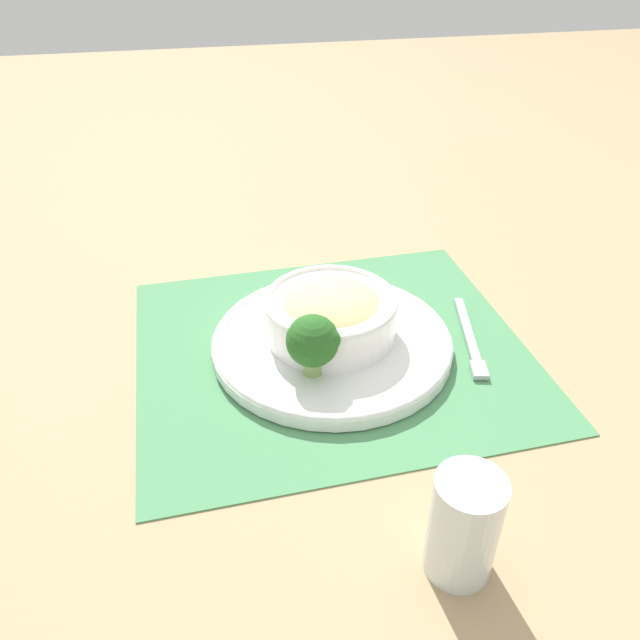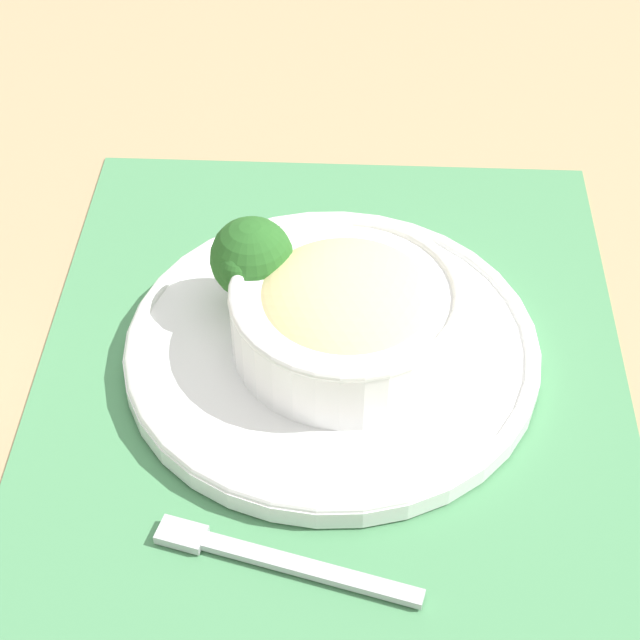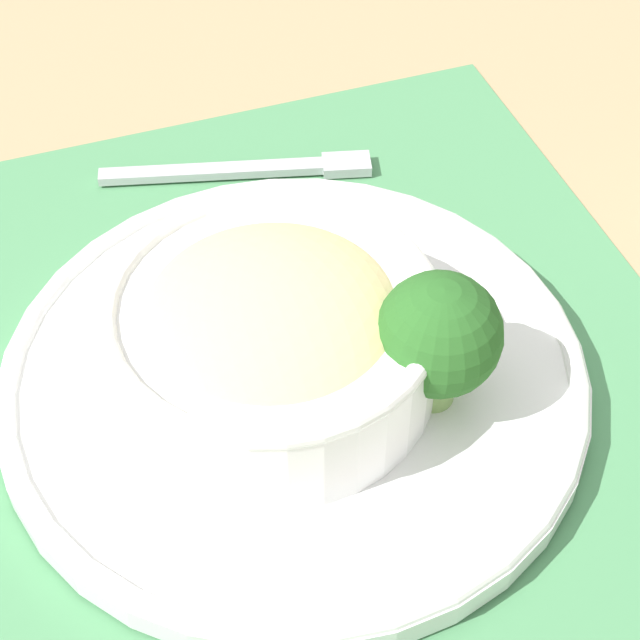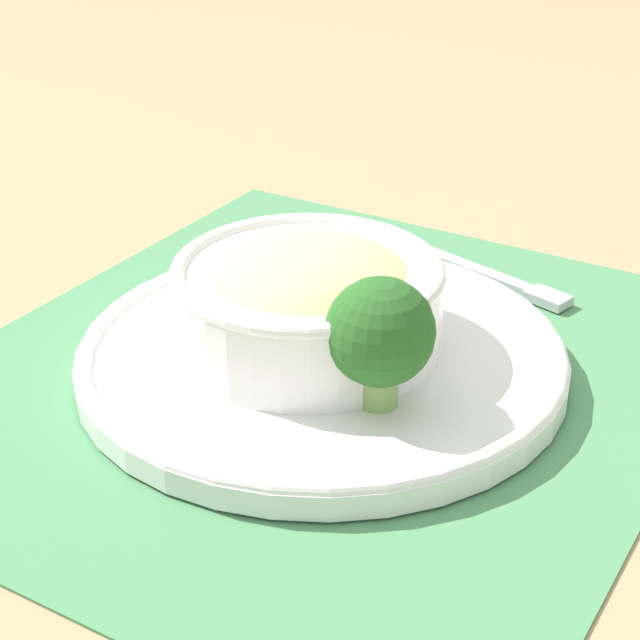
# 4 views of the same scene
# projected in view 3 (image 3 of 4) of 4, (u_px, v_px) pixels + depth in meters

# --- Properties ---
(ground_plane) EXTENTS (4.00, 4.00, 0.00)m
(ground_plane) POSITION_uv_depth(u_px,v_px,m) (294.00, 393.00, 0.60)
(ground_plane) COLOR tan
(placemat) EXTENTS (0.53, 0.47, 0.00)m
(placemat) POSITION_uv_depth(u_px,v_px,m) (294.00, 391.00, 0.60)
(placemat) COLOR #4C8C59
(placemat) RESTS_ON ground_plane
(plate) EXTENTS (0.32, 0.32, 0.02)m
(plate) POSITION_uv_depth(u_px,v_px,m) (294.00, 376.00, 0.59)
(plate) COLOR white
(plate) RESTS_ON placemat
(bowl) EXTENTS (0.18, 0.18, 0.07)m
(bowl) POSITION_uv_depth(u_px,v_px,m) (274.00, 335.00, 0.55)
(bowl) COLOR white
(bowl) RESTS_ON plate
(broccoli_floret) EXTENTS (0.07, 0.07, 0.08)m
(broccoli_floret) POSITION_uv_depth(u_px,v_px,m) (439.00, 335.00, 0.53)
(broccoli_floret) COLOR #84AD5B
(broccoli_floret) RESTS_ON plate
(carrot_slice_near) EXTENTS (0.04, 0.04, 0.01)m
(carrot_slice_near) POSITION_uv_depth(u_px,v_px,m) (381.00, 338.00, 0.59)
(carrot_slice_near) COLOR orange
(carrot_slice_near) RESTS_ON plate
(carrot_slice_middle) EXTENTS (0.04, 0.04, 0.01)m
(carrot_slice_middle) POSITION_uv_depth(u_px,v_px,m) (365.00, 319.00, 0.60)
(carrot_slice_middle) COLOR orange
(carrot_slice_middle) RESTS_ON plate
(carrot_slice_far) EXTENTS (0.04, 0.04, 0.01)m
(carrot_slice_far) POSITION_uv_depth(u_px,v_px,m) (342.00, 306.00, 0.61)
(carrot_slice_far) COLOR orange
(carrot_slice_far) RESTS_ON plate
(fork) EXTENTS (0.06, 0.18, 0.01)m
(fork) POSITION_uv_depth(u_px,v_px,m) (264.00, 169.00, 0.72)
(fork) COLOR #B7B7BC
(fork) RESTS_ON placemat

